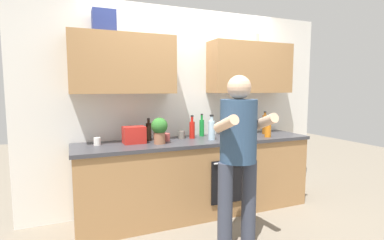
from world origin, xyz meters
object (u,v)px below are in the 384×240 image
(bottle_soda, at_px, (202,127))
(bottle_hotsauce, at_px, (192,129))
(potted_herb, at_px, (159,129))
(cup_stoneware, at_px, (182,135))
(bottle_water, at_px, (212,129))
(cup_ceramic, at_px, (166,137))
(knife_block, at_px, (234,127))
(grocery_bag_produce, at_px, (233,131))
(grocery_bag_crisps, at_px, (134,135))
(bottle_juice, at_px, (268,130))
(person_standing, at_px, (238,148))
(cup_coffee, at_px, (97,141))
(bottle_syrup, at_px, (265,124))
(bottle_soy, at_px, (149,131))

(bottle_soda, height_order, bottle_hotsauce, bottle_soda)
(potted_herb, bearing_deg, bottle_soda, 24.36)
(cup_stoneware, bearing_deg, bottle_water, -33.92)
(cup_ceramic, height_order, knife_block, knife_block)
(knife_block, xyz_separation_m, grocery_bag_produce, (-0.16, -0.22, -0.02))
(bottle_hotsauce, height_order, cup_stoneware, bottle_hotsauce)
(bottle_hotsauce, height_order, cup_ceramic, bottle_hotsauce)
(bottle_water, relative_size, cup_ceramic, 3.38)
(grocery_bag_crisps, bearing_deg, bottle_juice, -7.75)
(person_standing, xyz_separation_m, potted_herb, (-0.53, 0.77, 0.11))
(cup_coffee, distance_m, grocery_bag_produce, 1.58)
(cup_coffee, distance_m, grocery_bag_crisps, 0.40)
(knife_block, bearing_deg, bottle_hotsauce, -176.51)
(bottle_soda, bearing_deg, bottle_syrup, -10.01)
(bottle_water, height_order, cup_ceramic, bottle_water)
(bottle_water, bearing_deg, knife_block, 26.97)
(bottle_hotsauce, distance_m, potted_herb, 0.50)
(bottle_hotsauce, distance_m, grocery_bag_crisps, 0.72)
(bottle_soy, relative_size, grocery_bag_crisps, 1.11)
(bottle_syrup, height_order, bottle_soda, bottle_syrup)
(bottle_juice, height_order, bottle_water, bottle_water)
(bottle_syrup, distance_m, knife_block, 0.43)
(person_standing, height_order, bottle_water, person_standing)
(potted_herb, relative_size, grocery_bag_crisps, 1.22)
(cup_ceramic, xyz_separation_m, grocery_bag_produce, (0.80, -0.14, 0.04))
(cup_coffee, height_order, grocery_bag_produce, grocery_bag_produce)
(bottle_hotsauce, relative_size, grocery_bag_produce, 1.55)
(bottle_juice, xyz_separation_m, grocery_bag_crisps, (-1.63, 0.22, 0.01))
(bottle_syrup, bearing_deg, bottle_soy, 177.18)
(cup_ceramic, bearing_deg, bottle_soy, 157.04)
(bottle_soda, bearing_deg, bottle_soy, -174.05)
(person_standing, distance_m, grocery_bag_produce, 0.87)
(bottle_water, distance_m, grocery_bag_crisps, 0.90)
(bottle_water, distance_m, bottle_soda, 0.30)
(bottle_soy, bearing_deg, bottle_hotsauce, -3.43)
(cup_coffee, bearing_deg, bottle_syrup, -0.97)
(bottle_water, xyz_separation_m, cup_coffee, (-1.28, 0.18, -0.08))
(bottle_soy, distance_m, bottle_hotsauce, 0.53)
(person_standing, bearing_deg, bottle_hotsauce, 93.95)
(bottle_soda, relative_size, cup_stoneware, 2.97)
(cup_ceramic, bearing_deg, person_standing, -65.73)
(grocery_bag_produce, bearing_deg, bottle_soy, 167.59)
(person_standing, height_order, bottle_soda, person_standing)
(grocery_bag_crisps, bearing_deg, cup_ceramic, 1.12)
(bottle_soda, height_order, potted_herb, potted_herb)
(cup_ceramic, bearing_deg, bottle_syrup, 0.08)
(cup_coffee, xyz_separation_m, knife_block, (1.72, 0.05, 0.06))
(person_standing, xyz_separation_m, bottle_juice, (0.85, 0.68, 0.03))
(cup_stoneware, distance_m, grocery_bag_crisps, 0.59)
(bottle_hotsauce, relative_size, cup_ceramic, 3.17)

